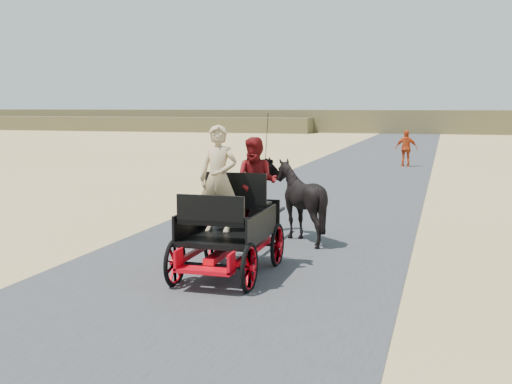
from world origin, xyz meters
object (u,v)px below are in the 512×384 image
(carriage, at_px, (229,253))
(pedestrian, at_px, (406,148))
(horse_right, at_px, (300,201))
(horse_left, at_px, (250,199))

(carriage, height_order, pedestrian, pedestrian)
(carriage, distance_m, horse_right, 3.09)
(carriage, relative_size, pedestrian, 1.39)
(horse_right, bearing_deg, pedestrian, -93.64)
(horse_right, xyz_separation_m, pedestrian, (1.13, 17.72, 0.01))
(horse_left, distance_m, horse_right, 1.10)
(carriage, distance_m, pedestrian, 20.80)
(carriage, bearing_deg, pedestrian, 85.37)
(carriage, relative_size, horse_right, 1.41)
(horse_left, xyz_separation_m, horse_right, (1.10, 0.00, 0.00))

